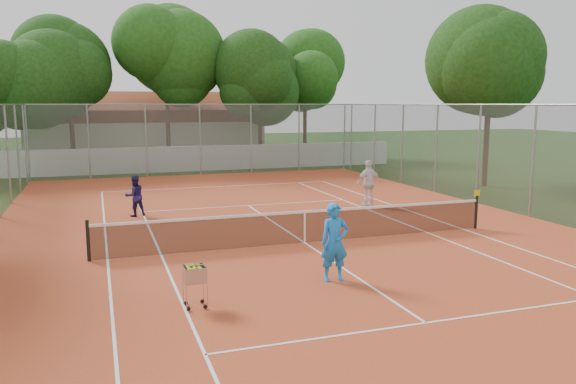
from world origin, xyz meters
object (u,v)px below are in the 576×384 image
object	(u,v)px
player_far_right	(369,183)
ball_hopper	(195,285)
player_far_left	(135,196)
clubhouse	(146,128)
player_near	(335,242)
tennis_net	(305,226)

from	to	relation	value
player_far_right	ball_hopper	bearing A→B (deg)	43.67
player_far_left	ball_hopper	xyz separation A→B (m)	(0.50, -9.89, -0.28)
clubhouse	player_near	size ratio (longest dim) A/B	9.11
player_far_right	tennis_net	bearing A→B (deg)	43.54
tennis_net	player_far_right	distance (m)	6.62
clubhouse	player_near	world-z (taller)	clubhouse
player_near	tennis_net	bearing A→B (deg)	86.11
clubhouse	ball_hopper	xyz separation A→B (m)	(-1.90, -33.21, -1.72)
player_far_right	ball_hopper	xyz separation A→B (m)	(-8.41, -9.03, -0.45)
clubhouse	player_far_right	bearing A→B (deg)	-74.93
tennis_net	player_far_left	bearing A→B (deg)	127.76
tennis_net	player_far_right	bearing A→B (deg)	46.91
player_far_left	ball_hopper	world-z (taller)	player_far_left
player_far_left	tennis_net	bearing A→B (deg)	110.03
tennis_net	player_far_right	size ratio (longest dim) A/B	6.49
clubhouse	player_far_right	xyz separation A→B (m)	(6.51, -24.18, -1.26)
clubhouse	player_far_left	distance (m)	23.49
tennis_net	player_far_right	world-z (taller)	player_far_right
tennis_net	player_near	bearing A→B (deg)	-99.54
clubhouse	ball_hopper	size ratio (longest dim) A/B	17.67
tennis_net	clubhouse	bearing A→B (deg)	93.95
player_near	ball_hopper	distance (m)	3.41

